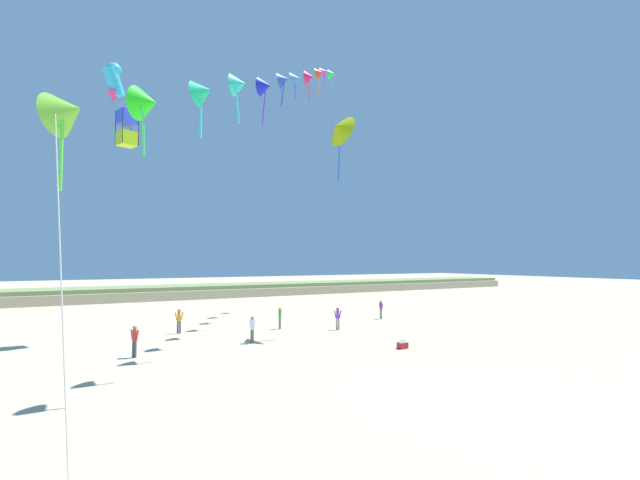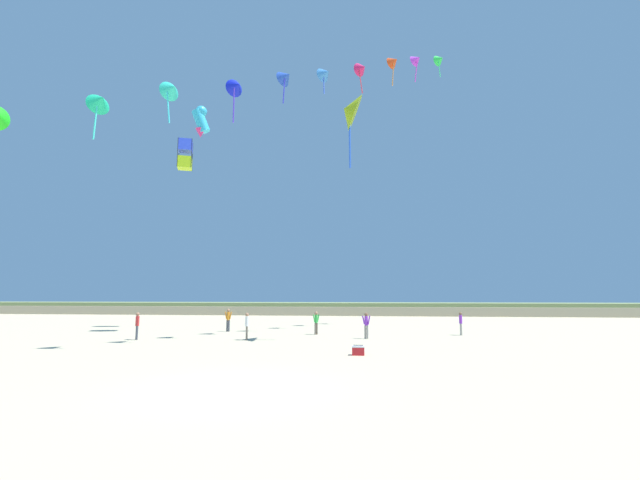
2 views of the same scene
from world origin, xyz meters
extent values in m
plane|color=#C1B28E|center=(0.00, 0.00, 0.00)|extent=(240.00, 240.00, 0.00)
cube|color=tan|center=(0.00, 49.57, 0.59)|extent=(120.00, 8.86, 1.19)
cube|color=#7A8E56|center=(0.00, 49.57, 1.36)|extent=(120.00, 7.53, 0.68)
cylinder|color=#474C56|center=(-10.51, 12.84, 0.43)|extent=(0.12, 0.12, 0.85)
cylinder|color=#474C56|center=(-10.42, 12.72, 0.43)|extent=(0.12, 0.12, 0.85)
cylinder|color=red|center=(-10.47, 12.78, 1.15)|extent=(0.22, 0.22, 0.60)
cylinder|color=red|center=(-10.58, 12.94, 1.20)|extent=(0.19, 0.21, 0.57)
cylinder|color=red|center=(-10.35, 12.63, 1.20)|extent=(0.19, 0.21, 0.57)
sphere|color=#9E7051|center=(-10.47, 12.78, 1.57)|extent=(0.23, 0.23, 0.23)
cylinder|color=#474C56|center=(-6.80, 19.41, 0.43)|extent=(0.13, 0.13, 0.86)
cylinder|color=#474C56|center=(-6.95, 19.44, 0.43)|extent=(0.13, 0.13, 0.86)
cylinder|color=orange|center=(-6.87, 19.43, 1.17)|extent=(0.23, 0.23, 0.61)
cylinder|color=orange|center=(-6.68, 19.39, 1.22)|extent=(0.22, 0.12, 0.58)
cylinder|color=orange|center=(-7.06, 19.46, 1.22)|extent=(0.22, 0.12, 0.58)
sphere|color=#9E7051|center=(-6.87, 19.43, 1.60)|extent=(0.23, 0.23, 0.23)
cylinder|color=gray|center=(10.26, 18.40, 0.40)|extent=(0.12, 0.12, 0.80)
cylinder|color=gray|center=(10.27, 18.54, 0.40)|extent=(0.12, 0.12, 0.80)
cylinder|color=purple|center=(10.27, 18.47, 1.08)|extent=(0.21, 0.21, 0.57)
cylinder|color=purple|center=(10.26, 18.29, 1.13)|extent=(0.09, 0.19, 0.54)
cylinder|color=purple|center=(10.27, 18.65, 1.13)|extent=(0.09, 0.19, 0.54)
sphere|color=brown|center=(10.27, 18.47, 1.48)|extent=(0.22, 0.22, 0.22)
cylinder|color=#726656|center=(-3.59, 13.41, 0.42)|extent=(0.12, 0.12, 0.84)
cylinder|color=#726656|center=(-3.63, 13.55, 0.42)|extent=(0.12, 0.12, 0.84)
cylinder|color=white|center=(-3.61, 13.48, 1.14)|extent=(0.22, 0.22, 0.60)
cylinder|color=white|center=(-3.55, 13.30, 1.18)|extent=(0.14, 0.21, 0.57)
cylinder|color=white|center=(-3.66, 13.66, 1.18)|extent=(0.14, 0.21, 0.57)
sphere|color=#9E7051|center=(-3.61, 13.48, 1.56)|extent=(0.23, 0.23, 0.23)
cylinder|color=gray|center=(3.69, 15.26, 0.42)|extent=(0.12, 0.12, 0.83)
cylinder|color=gray|center=(3.82, 15.20, 0.42)|extent=(0.12, 0.12, 0.83)
cylinder|color=purple|center=(3.76, 15.23, 1.13)|extent=(0.22, 0.22, 0.59)
cylinder|color=purple|center=(3.58, 15.31, 1.17)|extent=(0.21, 0.15, 0.56)
cylinder|color=purple|center=(3.93, 15.16, 1.17)|extent=(0.21, 0.15, 0.56)
sphere|color=brown|center=(3.76, 15.23, 1.54)|extent=(0.23, 0.23, 0.23)
cylinder|color=#726656|center=(0.12, 17.69, 0.40)|extent=(0.12, 0.12, 0.81)
cylinder|color=#726656|center=(0.23, 17.79, 0.40)|extent=(0.12, 0.12, 0.81)
cylinder|color=green|center=(0.18, 17.74, 1.09)|extent=(0.21, 0.21, 0.57)
cylinder|color=green|center=(0.04, 17.62, 1.14)|extent=(0.19, 0.19, 0.54)
cylinder|color=green|center=(0.31, 17.87, 1.14)|extent=(0.19, 0.19, 0.54)
sphere|color=#9E7051|center=(0.18, 17.74, 1.49)|extent=(0.22, 0.22, 0.22)
cone|color=#6BC532|center=(-13.46, -0.27, 8.71)|extent=(1.39, 1.43, 1.22)
cylinder|color=#52E539|center=(-13.56, -0.38, 7.64)|extent=(0.09, 0.10, 1.70)
cone|color=#20E31C|center=(-11.36, 2.46, 10.22)|extent=(1.29, 1.32, 1.13)
cylinder|color=#39E55F|center=(-11.46, 2.35, 9.23)|extent=(0.18, 0.25, 1.53)
cone|color=#1ACA87|center=(-8.83, 5.49, 12.15)|extent=(1.40, 1.44, 1.23)
cylinder|color=#39E5CD|center=(-8.92, 5.38, 11.04)|extent=(0.09, 0.17, 1.77)
cone|color=#28CDAE|center=(-6.45, 7.98, 13.87)|extent=(1.28, 1.34, 1.14)
cylinder|color=#39DCE5|center=(-6.55, 7.87, 12.78)|extent=(0.25, 0.14, 1.74)
cone|color=#101DCA|center=(-3.85, 11.02, 15.41)|extent=(1.29, 1.29, 1.12)
cylinder|color=#5639E5|center=(-3.95, 10.91, 14.14)|extent=(0.18, 0.32, 2.10)
cone|color=blue|center=(-1.38, 13.85, 17.37)|extent=(1.36, 1.42, 1.22)
cylinder|color=#393CE5|center=(-1.48, 13.74, 16.31)|extent=(0.20, 0.21, 1.68)
cone|color=#3982D4|center=(0.97, 16.78, 19.04)|extent=(1.32, 1.36, 1.17)
cylinder|color=blue|center=(0.87, 16.67, 18.09)|extent=(0.14, 0.24, 1.46)
cone|color=#D61E5A|center=(3.61, 19.53, 20.80)|extent=(1.30, 1.29, 1.12)
cylinder|color=#E53947|center=(3.51, 19.42, 19.61)|extent=(0.31, 0.09, 1.94)
cone|color=#E04317|center=(6.33, 22.61, 22.96)|extent=(1.39, 1.41, 1.21)
cylinder|color=orange|center=(6.23, 22.50, 21.71)|extent=(0.23, 0.09, 2.07)
cone|color=#C93DDD|center=(8.65, 25.73, 24.80)|extent=(1.42, 1.44, 1.23)
cylinder|color=#E539D2|center=(8.55, 25.61, 23.54)|extent=(0.32, 0.11, 2.07)
cone|color=#2BE249|center=(11.24, 28.53, 26.24)|extent=(1.31, 1.28, 1.12)
cylinder|color=#39E57E|center=(11.15, 28.42, 25.18)|extent=(0.19, 0.11, 1.69)
cylinder|color=silver|center=(-13.45, -0.88, 4.28)|extent=(0.54, 0.83, 8.57)
cylinder|color=#2FB9DF|center=(-11.19, 22.96, 18.57)|extent=(1.94, 1.57, 2.29)
sphere|color=#2FB9DF|center=(-11.19, 22.96, 19.50)|extent=(1.03, 1.03, 1.03)
cone|color=#E52D74|center=(-11.19, 22.96, 17.42)|extent=(1.16, 1.16, 0.78)
sphere|color=black|center=(-11.19, 22.96, 19.80)|extent=(0.22, 0.22, 0.22)
cone|color=#A3C00D|center=(2.89, 13.60, 14.61)|extent=(1.92, 2.61, 2.54)
cone|color=blue|center=(2.89, 13.60, 14.63)|extent=(1.11, 1.44, 1.41)
cylinder|color=blue|center=(2.89, 13.60, 12.54)|extent=(0.12, 0.34, 3.42)
cube|color=#A2CE19|center=(-10.57, 18.70, 13.24)|extent=(1.37, 1.37, 0.93)
cube|color=blue|center=(-10.57, 18.70, 14.67)|extent=(1.37, 1.37, 0.93)
cylinder|color=black|center=(-10.88, 18.02, 13.95)|extent=(0.04, 0.04, 2.37)
cylinder|color=black|center=(-9.89, 18.39, 13.95)|extent=(0.04, 0.04, 2.37)
cylinder|color=black|center=(-10.25, 19.38, 13.95)|extent=(0.04, 0.04, 2.37)
cylinder|color=black|center=(-11.25, 19.02, 13.95)|extent=(0.04, 0.04, 2.37)
cube|color=red|center=(3.50, 7.61, 0.18)|extent=(0.56, 0.40, 0.36)
cube|color=white|center=(3.50, 7.61, 0.39)|extent=(0.58, 0.41, 0.06)
cylinder|color=black|center=(3.50, 7.61, 0.45)|extent=(0.45, 0.03, 0.03)
camera|label=1|loc=(-13.13, -12.05, 5.14)|focal=24.00mm
camera|label=2|loc=(4.23, -12.79, 2.76)|focal=24.00mm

